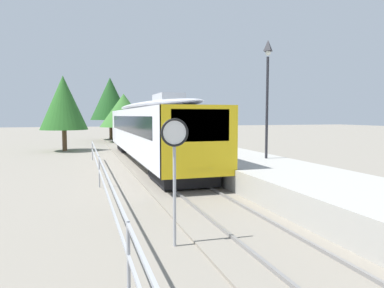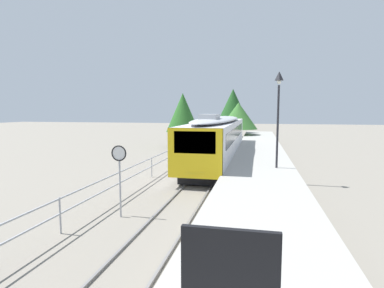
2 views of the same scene
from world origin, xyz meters
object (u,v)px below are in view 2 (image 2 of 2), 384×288
object	(u,v)px
platform_lamp_mid_platform	(278,101)
platform_notice_board	(230,270)
commuter_train	(218,135)
speed_limit_sign	(119,163)

from	to	relation	value
platform_lamp_mid_platform	platform_notice_board	bearing A→B (deg)	-95.46
commuter_train	speed_limit_sign	size ratio (longest dim) A/B	6.71
commuter_train	platform_lamp_mid_platform	bearing A→B (deg)	-57.52
commuter_train	platform_notice_board	bearing A→B (deg)	-82.30
platform_lamp_mid_platform	speed_limit_sign	distance (m)	9.70
commuter_train	platform_lamp_mid_platform	size ratio (longest dim) A/B	3.52
commuter_train	platform_notice_board	world-z (taller)	commuter_train
platform_notice_board	speed_limit_sign	world-z (taller)	speed_limit_sign
commuter_train	speed_limit_sign	world-z (taller)	commuter_train
platform_notice_board	platform_lamp_mid_platform	bearing A→B (deg)	84.54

